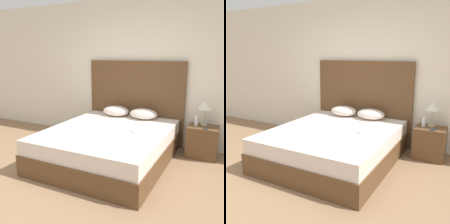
# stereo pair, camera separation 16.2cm
# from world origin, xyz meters

# --- Properties ---
(ground_plane) EXTENTS (16.00, 16.00, 0.00)m
(ground_plane) POSITION_xyz_m (0.00, 0.00, 0.00)
(ground_plane) COLOR #8C6B4C
(wall_back) EXTENTS (10.00, 0.06, 2.70)m
(wall_back) POSITION_xyz_m (0.00, 2.38, 1.35)
(wall_back) COLOR silver
(wall_back) RESTS_ON ground_plane
(bed) EXTENTS (1.81, 2.14, 0.53)m
(bed) POSITION_xyz_m (0.15, 1.21, 0.26)
(bed) COLOR brown
(bed) RESTS_ON ground_plane
(headboard) EXTENTS (1.90, 0.05, 1.55)m
(headboard) POSITION_xyz_m (0.15, 2.30, 0.78)
(headboard) COLOR brown
(headboard) RESTS_ON ground_plane
(pillow_left) EXTENTS (0.51, 0.37, 0.19)m
(pillow_left) POSITION_xyz_m (-0.13, 2.05, 0.62)
(pillow_left) COLOR silver
(pillow_left) RESTS_ON bed
(pillow_right) EXTENTS (0.51, 0.37, 0.19)m
(pillow_right) POSITION_xyz_m (0.42, 2.05, 0.62)
(pillow_right) COLOR silver
(pillow_right) RESTS_ON bed
(phone_on_bed) EXTENTS (0.16, 0.14, 0.01)m
(phone_on_bed) POSITION_xyz_m (0.58, 1.21, 0.53)
(phone_on_bed) COLOR #B7B7BC
(phone_on_bed) RESTS_ON bed
(nightstand) EXTENTS (0.48, 0.41, 0.52)m
(nightstand) POSITION_xyz_m (1.46, 2.03, 0.26)
(nightstand) COLOR brown
(nightstand) RESTS_ON ground_plane
(table_lamp) EXTENTS (0.23, 0.23, 0.42)m
(table_lamp) POSITION_xyz_m (1.46, 2.11, 0.85)
(table_lamp) COLOR tan
(table_lamp) RESTS_ON nightstand
(phone_on_nightstand) EXTENTS (0.10, 0.16, 0.01)m
(phone_on_nightstand) POSITION_xyz_m (1.52, 1.93, 0.52)
(phone_on_nightstand) COLOR #232328
(phone_on_nightstand) RESTS_ON nightstand
(toiletry_bottle) EXTENTS (0.06, 0.06, 0.16)m
(toiletry_bottle) POSITION_xyz_m (1.34, 2.04, 0.60)
(toiletry_bottle) COLOR silver
(toiletry_bottle) RESTS_ON nightstand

